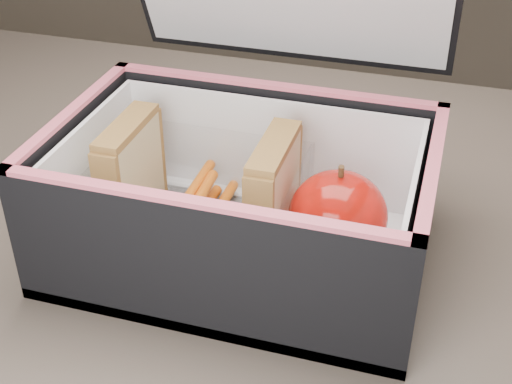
# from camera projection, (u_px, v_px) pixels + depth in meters

# --- Properties ---
(kitchen_table) EXTENTS (1.20, 0.80, 0.75)m
(kitchen_table) POSITION_uv_depth(u_px,v_px,m) (224.00, 299.00, 0.73)
(kitchen_table) COLOR brown
(kitchen_table) RESTS_ON ground
(lunch_bag) EXTENTS (0.32, 0.29, 0.31)m
(lunch_bag) POSITION_uv_depth(u_px,v_px,m) (243.00, 189.00, 0.61)
(lunch_bag) COLOR black
(lunch_bag) RESTS_ON kitchen_table
(plastic_tub) EXTENTS (0.18, 0.13, 0.07)m
(plastic_tub) POSITION_uv_depth(u_px,v_px,m) (201.00, 197.00, 0.63)
(plastic_tub) COLOR white
(plastic_tub) RESTS_ON lunch_bag
(sandwich_left) EXTENTS (0.02, 0.09, 0.10)m
(sandwich_left) POSITION_uv_depth(u_px,v_px,m) (131.00, 171.00, 0.64)
(sandwich_left) COLOR beige
(sandwich_left) RESTS_ON plastic_tub
(sandwich_right) EXTENTS (0.02, 0.09, 0.10)m
(sandwich_right) POSITION_uv_depth(u_px,v_px,m) (273.00, 194.00, 0.61)
(sandwich_right) COLOR beige
(sandwich_right) RESTS_ON plastic_tub
(carrot_sticks) EXTENTS (0.04, 0.13, 0.03)m
(carrot_sticks) POSITION_uv_depth(u_px,v_px,m) (200.00, 210.00, 0.64)
(carrot_sticks) COLOR #CE6018
(carrot_sticks) RESTS_ON plastic_tub
(paper_napkin) EXTENTS (0.09, 0.09, 0.01)m
(paper_napkin) POSITION_uv_depth(u_px,v_px,m) (337.00, 250.00, 0.62)
(paper_napkin) COLOR white
(paper_napkin) RESTS_ON lunch_bag
(red_apple) EXTENTS (0.09, 0.09, 0.09)m
(red_apple) POSITION_uv_depth(u_px,v_px,m) (338.00, 216.00, 0.59)
(red_apple) COLOR maroon
(red_apple) RESTS_ON paper_napkin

